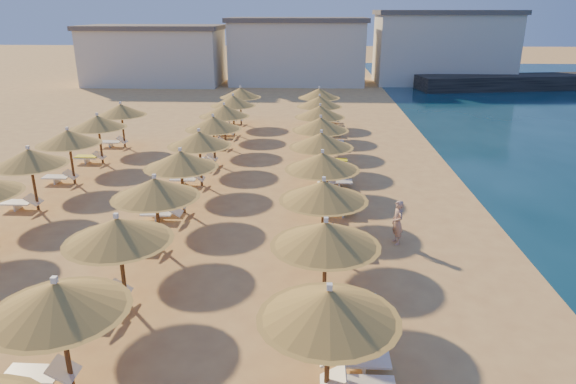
# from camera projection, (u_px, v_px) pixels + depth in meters

# --- Properties ---
(ground) EXTENTS (220.00, 220.00, 0.00)m
(ground) POSITION_uv_depth(u_px,v_px,m) (238.00, 268.00, 17.23)
(ground) COLOR #E1AD63
(ground) RESTS_ON ground
(jetty) EXTENTS (30.23, 9.28, 1.50)m
(jetty) POSITION_uv_depth(u_px,v_px,m) (552.00, 81.00, 55.92)
(jetty) COLOR black
(jetty) RESTS_ON ground
(hotel_blocks) EXTENTS (48.53, 10.78, 8.10)m
(hotel_blocks) POSITION_uv_depth(u_px,v_px,m) (309.00, 51.00, 58.75)
(hotel_blocks) COLOR beige
(hotel_blocks) RESTS_ON ground
(parasol_row_east) EXTENTS (3.09, 38.89, 2.85)m
(parasol_row_east) POSITION_uv_depth(u_px,v_px,m) (322.00, 162.00, 20.85)
(parasol_row_east) COLOR brown
(parasol_row_east) RESTS_ON ground
(parasol_row_west) EXTENTS (3.09, 38.89, 2.85)m
(parasol_row_west) POSITION_uv_depth(u_px,v_px,m) (181.00, 160.00, 21.12)
(parasol_row_west) COLOR brown
(parasol_row_west) RESTS_ON ground
(parasol_row_inland) EXTENTS (3.09, 24.57, 2.85)m
(parasol_row_inland) POSITION_uv_depth(u_px,v_px,m) (30.00, 158.00, 21.42)
(parasol_row_inland) COLOR brown
(parasol_row_inland) RESTS_ON ground
(loungers) EXTENTS (15.30, 37.34, 0.66)m
(loungers) POSITION_uv_depth(u_px,v_px,m) (212.00, 206.00, 21.67)
(loungers) COLOR white
(loungers) RESTS_ON ground
(beachgoer_c) EXTENTS (1.11, 0.94, 1.78)m
(beachgoer_c) POSITION_uv_depth(u_px,v_px,m) (325.00, 174.00, 24.02)
(beachgoer_c) COLOR tan
(beachgoer_c) RESTS_ON ground
(beachgoer_a) EXTENTS (0.56, 0.70, 1.67)m
(beachgoer_a) POSITION_uv_depth(u_px,v_px,m) (397.00, 222.00, 18.76)
(beachgoer_a) COLOR tan
(beachgoer_a) RESTS_ON ground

